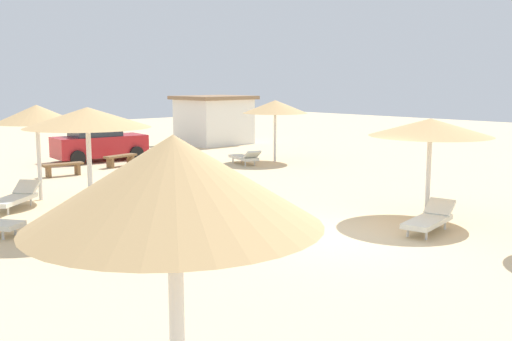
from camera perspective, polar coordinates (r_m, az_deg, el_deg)
name	(u,v)px	position (r m, az deg, el deg)	size (l,w,h in m)	color
ground_plane	(343,236)	(14.01, 8.40, -6.22)	(80.00, 80.00, 0.00)	beige
parasol_0	(87,118)	(14.98, -15.89, 4.89)	(3.05, 3.05, 2.93)	silver
parasol_1	(37,115)	(18.78, -20.33, 5.06)	(2.46, 2.46, 2.86)	silver
parasol_2	(174,187)	(4.47, -7.84, -1.59)	(2.25, 2.25, 3.18)	silver
parasol_3	(430,128)	(15.81, 16.42, 3.97)	(3.14, 3.14, 2.62)	silver
parasol_5	(275,107)	(26.21, 1.85, 6.13)	(2.87, 2.87, 2.72)	silver
lounger_1	(15,198)	(17.99, -22.17, -2.44)	(1.88, 1.69, 0.69)	silver
lounger_3	(429,219)	(14.73, 16.33, -4.49)	(1.99, 0.96, 0.67)	silver
lounger_5	(245,157)	(25.44, -1.07, 1.29)	(1.11, 2.00, 0.68)	silver
lounger_6	(144,219)	(14.36, -10.69, -4.58)	(1.81, 1.70, 0.80)	silver
bench_0	(121,158)	(25.44, -12.88, 1.14)	(1.55, 0.67, 0.49)	brown
bench_2	(63,167)	(23.48, -18.06, 0.32)	(1.53, 0.56, 0.49)	brown
parked_car	(99,143)	(27.47, -14.87, 2.61)	(4.17, 2.34, 1.72)	#B21E23
beach_cabana	(214,120)	(33.73, -4.07, 4.90)	(3.89, 3.46, 2.72)	white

